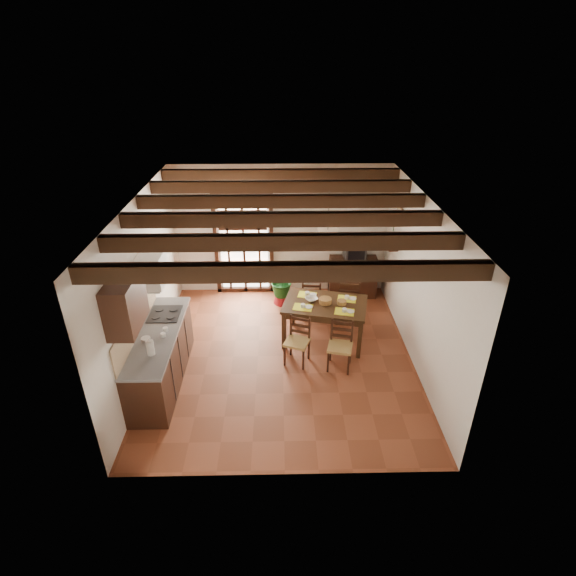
{
  "coord_description": "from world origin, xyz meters",
  "views": [
    {
      "loc": [
        -0.04,
        -6.43,
        4.82
      ],
      "look_at": [
        0.1,
        0.4,
        1.15
      ],
      "focal_mm": 28.0,
      "sensor_mm": 36.0,
      "label": 1
    }
  ],
  "objects_px": {
    "kitchen_counter": "(161,356)",
    "chair_far_right": "(348,308)",
    "crt_tv": "(355,251)",
    "potted_plant": "(282,279)",
    "dining_table": "(325,308)",
    "chair_near_right": "(340,354)",
    "sideboard": "(353,277)",
    "chair_far_left": "(311,306)",
    "chair_near_left": "(297,349)",
    "pendant_lamp": "(328,234)"
  },
  "relations": [
    {
      "from": "dining_table",
      "to": "chair_near_left",
      "type": "height_order",
      "value": "chair_near_left"
    },
    {
      "from": "chair_near_left",
      "to": "potted_plant",
      "type": "height_order",
      "value": "potted_plant"
    },
    {
      "from": "sideboard",
      "to": "crt_tv",
      "type": "relative_size",
      "value": 2.25
    },
    {
      "from": "sideboard",
      "to": "crt_tv",
      "type": "xyz_separation_m",
      "value": [
        0.0,
        -0.01,
        0.62
      ]
    },
    {
      "from": "kitchen_counter",
      "to": "potted_plant",
      "type": "height_order",
      "value": "potted_plant"
    },
    {
      "from": "kitchen_counter",
      "to": "chair_far_right",
      "type": "distance_m",
      "value": 3.68
    },
    {
      "from": "dining_table",
      "to": "chair_near_right",
      "type": "distance_m",
      "value": 0.93
    },
    {
      "from": "chair_near_left",
      "to": "pendant_lamp",
      "type": "xyz_separation_m",
      "value": [
        0.52,
        0.75,
        1.81
      ]
    },
    {
      "from": "chair_far_left",
      "to": "pendant_lamp",
      "type": "xyz_separation_m",
      "value": [
        0.19,
        -0.71,
        1.81
      ]
    },
    {
      "from": "chair_far_right",
      "to": "crt_tv",
      "type": "xyz_separation_m",
      "value": [
        0.25,
        1.09,
        0.75
      ]
    },
    {
      "from": "dining_table",
      "to": "chair_far_right",
      "type": "bearing_deg",
      "value": 63.9
    },
    {
      "from": "chair_near_right",
      "to": "sideboard",
      "type": "xyz_separation_m",
      "value": [
        0.58,
        2.55,
        0.16
      ]
    },
    {
      "from": "crt_tv",
      "to": "potted_plant",
      "type": "xyz_separation_m",
      "value": [
        -1.53,
        -0.33,
        -0.48
      ]
    },
    {
      "from": "kitchen_counter",
      "to": "dining_table",
      "type": "height_order",
      "value": "kitchen_counter"
    },
    {
      "from": "chair_near_right",
      "to": "potted_plant",
      "type": "xyz_separation_m",
      "value": [
        -0.94,
        2.22,
        0.3
      ]
    },
    {
      "from": "dining_table",
      "to": "kitchen_counter",
      "type": "bearing_deg",
      "value": -145.39
    },
    {
      "from": "chair_near_left",
      "to": "potted_plant",
      "type": "relative_size",
      "value": 0.45
    },
    {
      "from": "kitchen_counter",
      "to": "pendant_lamp",
      "type": "height_order",
      "value": "pendant_lamp"
    },
    {
      "from": "chair_far_left",
      "to": "potted_plant",
      "type": "distance_m",
      "value": 0.88
    },
    {
      "from": "chair_near_right",
      "to": "chair_far_left",
      "type": "xyz_separation_m",
      "value": [
        -0.37,
        1.62,
        -0.0
      ]
    },
    {
      "from": "chair_far_right",
      "to": "dining_table",
      "type": "bearing_deg",
      "value": 61.68
    },
    {
      "from": "sideboard",
      "to": "potted_plant",
      "type": "relative_size",
      "value": 0.55
    },
    {
      "from": "chair_near_left",
      "to": "crt_tv",
      "type": "relative_size",
      "value": 1.87
    },
    {
      "from": "kitchen_counter",
      "to": "chair_far_right",
      "type": "bearing_deg",
      "value": 28.02
    },
    {
      "from": "chair_near_left",
      "to": "chair_near_right",
      "type": "height_order",
      "value": "chair_near_right"
    },
    {
      "from": "chair_far_left",
      "to": "crt_tv",
      "type": "relative_size",
      "value": 1.88
    },
    {
      "from": "dining_table",
      "to": "sideboard",
      "type": "height_order",
      "value": "sideboard"
    },
    {
      "from": "chair_far_right",
      "to": "sideboard",
      "type": "height_order",
      "value": "chair_far_right"
    },
    {
      "from": "dining_table",
      "to": "chair_far_left",
      "type": "height_order",
      "value": "chair_far_left"
    },
    {
      "from": "dining_table",
      "to": "chair_near_right",
      "type": "relative_size",
      "value": 1.9
    },
    {
      "from": "potted_plant",
      "to": "kitchen_counter",
      "type": "bearing_deg",
      "value": -128.33
    },
    {
      "from": "chair_far_right",
      "to": "sideboard",
      "type": "xyz_separation_m",
      "value": [
        0.25,
        1.1,
        0.13
      ]
    },
    {
      "from": "dining_table",
      "to": "crt_tv",
      "type": "height_order",
      "value": "crt_tv"
    },
    {
      "from": "sideboard",
      "to": "chair_far_left",
      "type": "bearing_deg",
      "value": -134.53
    },
    {
      "from": "crt_tv",
      "to": "potted_plant",
      "type": "bearing_deg",
      "value": -170.51
    },
    {
      "from": "chair_far_right",
      "to": "sideboard",
      "type": "relative_size",
      "value": 0.96
    },
    {
      "from": "chair_far_right",
      "to": "pendant_lamp",
      "type": "bearing_deg",
      "value": 56.9
    },
    {
      "from": "chair_far_right",
      "to": "potted_plant",
      "type": "height_order",
      "value": "potted_plant"
    },
    {
      "from": "chair_far_left",
      "to": "crt_tv",
      "type": "distance_m",
      "value": 1.55
    },
    {
      "from": "chair_near_right",
      "to": "potted_plant",
      "type": "bearing_deg",
      "value": 126.52
    },
    {
      "from": "chair_near_right",
      "to": "chair_near_left",
      "type": "bearing_deg",
      "value": -179.41
    },
    {
      "from": "chair_near_left",
      "to": "sideboard",
      "type": "distance_m",
      "value": 2.72
    },
    {
      "from": "chair_far_left",
      "to": "chair_far_right",
      "type": "bearing_deg",
      "value": 172.59
    },
    {
      "from": "sideboard",
      "to": "pendant_lamp",
      "type": "bearing_deg",
      "value": -113.94
    },
    {
      "from": "chair_near_right",
      "to": "sideboard",
      "type": "bearing_deg",
      "value": 90.6
    },
    {
      "from": "chair_near_left",
      "to": "sideboard",
      "type": "height_order",
      "value": "sideboard"
    },
    {
      "from": "dining_table",
      "to": "crt_tv",
      "type": "relative_size",
      "value": 3.63
    },
    {
      "from": "dining_table",
      "to": "chair_near_left",
      "type": "distance_m",
      "value": 0.93
    },
    {
      "from": "dining_table",
      "to": "chair_near_right",
      "type": "height_order",
      "value": "chair_near_right"
    },
    {
      "from": "chair_far_right",
      "to": "chair_far_left",
      "type": "bearing_deg",
      "value": -2.36
    }
  ]
}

